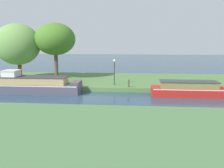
{
  "coord_description": "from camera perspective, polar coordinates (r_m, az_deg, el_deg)",
  "views": [
    {
      "loc": [
        3.59,
        -19.77,
        4.77
      ],
      "look_at": [
        1.77,
        1.2,
        0.9
      ],
      "focal_mm": 38.85,
      "sensor_mm": 36.0,
      "label": 1
    }
  ],
  "objects": [
    {
      "name": "riverbank_far",
      "position": [
        27.39,
        -2.64,
        0.81
      ],
      "size": [
        72.0,
        10.0,
        0.4
      ],
      "primitive_type": "cube",
      "color": "#4E723E",
      "rests_on": "ground_plane"
    },
    {
      "name": "slate_barge",
      "position": [
        23.06,
        -17.25,
        -0.19
      ],
      "size": [
        7.61,
        2.18,
        2.04
      ],
      "color": "#454758",
      "rests_on": "ground_plane"
    },
    {
      "name": "lamp_post",
      "position": [
        23.45,
        0.55,
        3.64
      ],
      "size": [
        0.24,
        0.24,
        2.5
      ],
      "color": "#333338",
      "rests_on": "riverbank_far"
    },
    {
      "name": "willow_tree_left",
      "position": [
        28.88,
        -21.42,
        8.69
      ],
      "size": [
        5.08,
        4.08,
        6.12
      ],
      "color": "brown",
      "rests_on": "riverbank_far"
    },
    {
      "name": "red_narrowboat",
      "position": [
        21.93,
        17.62,
        -1.15
      ],
      "size": [
        6.4,
        1.97,
        1.27
      ],
      "color": "#B12018",
      "rests_on": "ground_plane"
    },
    {
      "name": "mooring_post_near",
      "position": [
        22.6,
        3.96,
        0.15
      ],
      "size": [
        0.14,
        0.14,
        0.7
      ],
      "primitive_type": "cylinder",
      "color": "#44412A",
      "rests_on": "riverbank_far"
    },
    {
      "name": "riverbank_near",
      "position": [
        12.24,
        -12.75,
        -11.78
      ],
      "size": [
        72.0,
        10.0,
        0.4
      ],
      "primitive_type": "cube",
      "color": "#496F42",
      "rests_on": "ground_plane"
    },
    {
      "name": "ground_plane",
      "position": [
        20.65,
        -5.19,
        -2.98
      ],
      "size": [
        120.0,
        120.0,
        0.0
      ],
      "primitive_type": "plane",
      "color": "#263D50"
    },
    {
      "name": "willow_tree_centre",
      "position": [
        27.69,
        -13.24,
        10.22
      ],
      "size": [
        4.44,
        4.13,
        6.19
      ],
      "color": "#4F3D32",
      "rests_on": "riverbank_far"
    }
  ]
}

